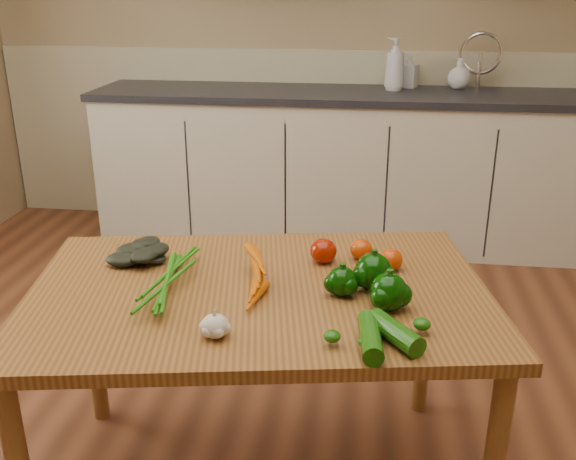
{
  "coord_description": "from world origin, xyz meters",
  "views": [
    {
      "loc": [
        0.38,
        -1.51,
        1.48
      ],
      "look_at": [
        0.14,
        0.32,
        0.76
      ],
      "focal_mm": 40.0,
      "sensor_mm": 36.0,
      "label": 1
    }
  ],
  "objects_px": {
    "leafy_greens": "(145,247)",
    "zucchini_b": "(370,337)",
    "table": "(259,312)",
    "tomato_b": "(361,249)",
    "zucchini_a": "(395,332)",
    "garlic_bulb": "(215,326)",
    "soap_bottle_b": "(409,70)",
    "pepper_a": "(342,281)",
    "tomato_a": "(323,251)",
    "tomato_c": "(391,259)",
    "pepper_b": "(373,272)",
    "pepper_c": "(389,292)",
    "soap_bottle_c": "(459,74)",
    "soap_bottle_a": "(395,64)",
    "carrot_bunch": "(228,277)"
  },
  "relations": [
    {
      "from": "carrot_bunch",
      "to": "pepper_c",
      "type": "relative_size",
      "value": 2.4
    },
    {
      "from": "leafy_greens",
      "to": "tomato_c",
      "type": "height_order",
      "value": "leafy_greens"
    },
    {
      "from": "soap_bottle_a",
      "to": "pepper_b",
      "type": "height_order",
      "value": "soap_bottle_a"
    },
    {
      "from": "pepper_a",
      "to": "zucchini_a",
      "type": "xyz_separation_m",
      "value": [
        0.14,
        -0.23,
        -0.01
      ]
    },
    {
      "from": "garlic_bulb",
      "to": "soap_bottle_a",
      "type": "bearing_deg",
      "value": 79.22
    },
    {
      "from": "leafy_greens",
      "to": "zucchini_b",
      "type": "relative_size",
      "value": 1.02
    },
    {
      "from": "soap_bottle_c",
      "to": "zucchini_a",
      "type": "relative_size",
      "value": 1.05
    },
    {
      "from": "soap_bottle_b",
      "to": "tomato_b",
      "type": "xyz_separation_m",
      "value": [
        -0.22,
        -2.05,
        -0.28
      ]
    },
    {
      "from": "carrot_bunch",
      "to": "zucchini_a",
      "type": "bearing_deg",
      "value": -37.07
    },
    {
      "from": "pepper_a",
      "to": "tomato_c",
      "type": "bearing_deg",
      "value": 53.69
    },
    {
      "from": "table",
      "to": "pepper_b",
      "type": "distance_m",
      "value": 0.34
    },
    {
      "from": "soap_bottle_b",
      "to": "tomato_c",
      "type": "xyz_separation_m",
      "value": [
        -0.13,
        -2.12,
        -0.28
      ]
    },
    {
      "from": "table",
      "to": "leafy_greens",
      "type": "xyz_separation_m",
      "value": [
        -0.38,
        0.14,
        0.12
      ]
    },
    {
      "from": "zucchini_b",
      "to": "tomato_b",
      "type": "bearing_deg",
      "value": 93.73
    },
    {
      "from": "soap_bottle_a",
      "to": "leafy_greens",
      "type": "relative_size",
      "value": 1.6
    },
    {
      "from": "garlic_bulb",
      "to": "soap_bottle_b",
      "type": "bearing_deg",
      "value": 77.81
    },
    {
      "from": "tomato_a",
      "to": "leafy_greens",
      "type": "bearing_deg",
      "value": -174.04
    },
    {
      "from": "soap_bottle_b",
      "to": "tomato_c",
      "type": "relative_size",
      "value": 2.76
    },
    {
      "from": "soap_bottle_b",
      "to": "pepper_c",
      "type": "height_order",
      "value": "soap_bottle_b"
    },
    {
      "from": "leafy_greens",
      "to": "pepper_a",
      "type": "distance_m",
      "value": 0.63
    },
    {
      "from": "pepper_c",
      "to": "soap_bottle_a",
      "type": "bearing_deg",
      "value": 88.62
    },
    {
      "from": "leafy_greens",
      "to": "tomato_b",
      "type": "xyz_separation_m",
      "value": [
        0.65,
        0.1,
        -0.01
      ]
    },
    {
      "from": "tomato_a",
      "to": "soap_bottle_b",
      "type": "bearing_deg",
      "value": 80.99
    },
    {
      "from": "soap_bottle_c",
      "to": "pepper_a",
      "type": "distance_m",
      "value": 2.38
    },
    {
      "from": "pepper_b",
      "to": "tomato_c",
      "type": "height_order",
      "value": "pepper_b"
    },
    {
      "from": "pepper_a",
      "to": "garlic_bulb",
      "type": "bearing_deg",
      "value": -137.91
    },
    {
      "from": "carrot_bunch",
      "to": "pepper_c",
      "type": "bearing_deg",
      "value": -18.58
    },
    {
      "from": "soap_bottle_b",
      "to": "garlic_bulb",
      "type": "relative_size",
      "value": 2.88
    },
    {
      "from": "garlic_bulb",
      "to": "tomato_b",
      "type": "bearing_deg",
      "value": 56.81
    },
    {
      "from": "pepper_c",
      "to": "tomato_c",
      "type": "distance_m",
      "value": 0.25
    },
    {
      "from": "pepper_c",
      "to": "pepper_b",
      "type": "bearing_deg",
      "value": 108.9
    },
    {
      "from": "tomato_a",
      "to": "tomato_c",
      "type": "bearing_deg",
      "value": -8.03
    },
    {
      "from": "soap_bottle_a",
      "to": "soap_bottle_b",
      "type": "distance_m",
      "value": 0.15
    },
    {
      "from": "tomato_b",
      "to": "zucchini_a",
      "type": "bearing_deg",
      "value": -79.35
    },
    {
      "from": "tomato_c",
      "to": "soap_bottle_b",
      "type": "bearing_deg",
      "value": 86.48
    },
    {
      "from": "zucchini_b",
      "to": "soap_bottle_c",
      "type": "bearing_deg",
      "value": 79.56
    },
    {
      "from": "soap_bottle_b",
      "to": "pepper_c",
      "type": "bearing_deg",
      "value": -163.69
    },
    {
      "from": "garlic_bulb",
      "to": "tomato_c",
      "type": "height_order",
      "value": "tomato_c"
    },
    {
      "from": "pepper_b",
      "to": "tomato_a",
      "type": "xyz_separation_m",
      "value": [
        -0.15,
        0.16,
        -0.01
      ]
    },
    {
      "from": "garlic_bulb",
      "to": "tomato_c",
      "type": "xyz_separation_m",
      "value": [
        0.42,
        0.44,
        0.0
      ]
    },
    {
      "from": "carrot_bunch",
      "to": "garlic_bulb",
      "type": "distance_m",
      "value": 0.26
    },
    {
      "from": "pepper_a",
      "to": "tomato_a",
      "type": "distance_m",
      "value": 0.22
    },
    {
      "from": "pepper_a",
      "to": "tomato_b",
      "type": "distance_m",
      "value": 0.26
    },
    {
      "from": "tomato_b",
      "to": "soap_bottle_b",
      "type": "bearing_deg",
      "value": 83.93
    },
    {
      "from": "soap_bottle_b",
      "to": "tomato_a",
      "type": "height_order",
      "value": "soap_bottle_b"
    },
    {
      "from": "pepper_b",
      "to": "tomato_c",
      "type": "xyz_separation_m",
      "value": [
        0.05,
        0.13,
        -0.02
      ]
    },
    {
      "from": "tomato_a",
      "to": "tomato_c",
      "type": "relative_size",
      "value": 1.14
    },
    {
      "from": "garlic_bulb",
      "to": "zucchini_b",
      "type": "bearing_deg",
      "value": 0.53
    },
    {
      "from": "pepper_b",
      "to": "pepper_c",
      "type": "height_order",
      "value": "pepper_b"
    },
    {
      "from": "soap_bottle_a",
      "to": "zucchini_b",
      "type": "bearing_deg",
      "value": 24.33
    }
  ]
}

